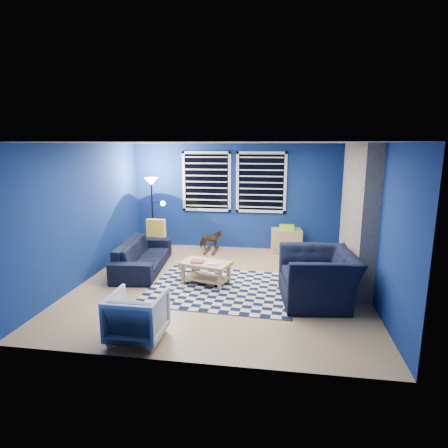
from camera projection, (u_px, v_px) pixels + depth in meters
The scene contains 18 objects.
floor at pixel (221, 284), 6.75m from camera, with size 5.00×5.00×0.00m, color tan.
ceiling at pixel (221, 143), 6.22m from camera, with size 5.00×5.00×0.00m, color white.
wall_back at pixel (238, 197), 8.90m from camera, with size 5.00×5.00×0.00m, color navy.
wall_left at pixel (87, 212), 6.86m from camera, with size 5.00×5.00×0.00m, color navy.
wall_right at pixel (372, 221), 6.11m from camera, with size 5.00×5.00×0.00m, color navy.
fireplace at pixel (357, 218), 6.63m from camera, with size 0.65×2.00×2.50m.
window_left at pixel (206, 182), 8.90m from camera, with size 1.17×0.06×1.42m.
window_right at pixel (261, 183), 8.71m from camera, with size 1.17×0.06×1.42m.
tv at pixel (348, 195), 8.02m from camera, with size 0.07×1.00×0.58m.
rug at pixel (222, 288), 6.54m from camera, with size 2.50×2.00×0.02m, color black.
sofa at pixel (143, 255), 7.49m from camera, with size 0.78×2.00×0.58m, color black.
armchair_big at pixel (318, 277), 5.93m from camera, with size 1.10×1.26×0.82m, color black.
armchair_bent at pixel (137, 316), 4.80m from camera, with size 0.68×0.70×0.63m, color gray.
rocking_horse at pixel (211, 240), 8.73m from camera, with size 0.50×0.23×0.42m, color #4D2718.
coffee_table at pixel (206, 268), 6.70m from camera, with size 0.96×0.71×0.43m.
cabinet at pixel (286, 240), 8.68m from camera, with size 0.72×0.53×0.65m.
floor_lamp at pixel (152, 192), 8.49m from camera, with size 0.47×0.29×1.73m.
throw_pillow at pixel (156, 228), 7.77m from camera, with size 0.39×0.12×0.37m, color yellow.
Camera 1 is at (1.02, -6.29, 2.47)m, focal length 30.00 mm.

